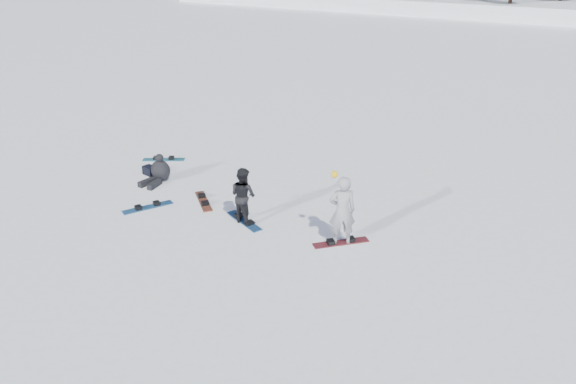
% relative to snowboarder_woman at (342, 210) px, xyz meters
% --- Properties ---
extents(ground, '(420.00, 420.00, 0.00)m').
position_rel_snowboarder_woman_xyz_m(ground, '(-1.57, -0.48, -0.96)').
color(ground, white).
rests_on(ground, ground).
extents(alpine_backdrop, '(412.50, 227.00, 53.20)m').
position_rel_snowboarder_woman_xyz_m(alpine_backdrop, '(-13.29, 188.69, -14.93)').
color(alpine_backdrop, white).
rests_on(alpine_backdrop, ground).
extents(snowboarder_woman, '(0.83, 0.77, 2.05)m').
position_rel_snowboarder_woman_xyz_m(snowboarder_woman, '(0.00, 0.00, 0.00)').
color(snowboarder_woman, '#AEADB3').
rests_on(snowboarder_woman, ground).
extents(snowboarder_man, '(0.88, 0.74, 1.62)m').
position_rel_snowboarder_woman_xyz_m(snowboarder_man, '(-2.90, -0.27, -0.15)').
color(snowboarder_man, black).
rests_on(snowboarder_man, ground).
extents(seated_rider, '(0.68, 1.11, 0.94)m').
position_rel_snowboarder_woman_xyz_m(seated_rider, '(-6.93, 0.70, -0.60)').
color(seated_rider, black).
rests_on(seated_rider, ground).
extents(gear_bag, '(0.50, 0.38, 0.30)m').
position_rel_snowboarder_woman_xyz_m(gear_bag, '(-7.63, 0.96, -0.81)').
color(gear_bag, black).
rests_on(gear_bag, ground).
extents(snowboard_woman, '(1.25, 1.27, 0.03)m').
position_rel_snowboarder_woman_xyz_m(snowboard_woman, '(0.00, 0.00, -0.94)').
color(snowboard_woman, maroon).
rests_on(snowboard_woman, ground).
extents(snowboard_man, '(1.48, 0.87, 0.03)m').
position_rel_snowboarder_woman_xyz_m(snowboard_man, '(-2.90, -0.27, -0.94)').
color(snowboard_man, navy).
rests_on(snowboard_man, ground).
extents(snowboard_loose_c, '(1.43, 1.02, 0.03)m').
position_rel_snowboarder_woman_xyz_m(snowboard_loose_c, '(-8.19, 2.25, -0.94)').
color(snowboard_loose_c, teal).
rests_on(snowboard_loose_c, ground).
extents(snowboard_loose_b, '(1.32, 1.19, 0.03)m').
position_rel_snowboarder_woman_xyz_m(snowboard_loose_b, '(-4.71, 0.18, -0.94)').
color(snowboard_loose_b, brown).
rests_on(snowboard_loose_b, ground).
extents(snowboard_loose_a, '(0.95, 1.46, 0.03)m').
position_rel_snowboarder_woman_xyz_m(snowboard_loose_a, '(-5.87, -1.00, -0.94)').
color(snowboard_loose_a, '#1C5C9A').
rests_on(snowboard_loose_a, ground).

